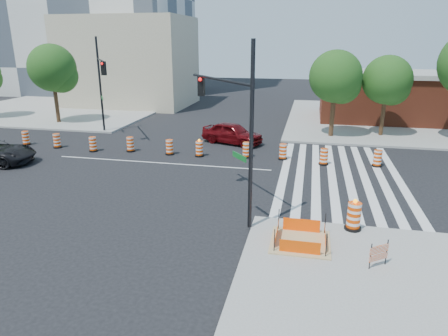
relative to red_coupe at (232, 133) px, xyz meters
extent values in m
plane|color=black|center=(-3.44, -5.92, -0.79)|extent=(120.00, 120.00, 0.00)
cube|color=gray|center=(14.56, 12.08, -0.72)|extent=(22.00, 22.00, 0.15)
cube|color=gray|center=(-21.44, 12.08, -0.72)|extent=(22.00, 22.00, 0.15)
cube|color=silver|center=(4.36, -5.92, -0.78)|extent=(0.45, 13.50, 0.01)
cube|color=silver|center=(5.26, -5.92, -0.78)|extent=(0.45, 13.50, 0.01)
cube|color=silver|center=(6.16, -5.92, -0.78)|extent=(0.45, 13.50, 0.01)
cube|color=silver|center=(7.06, -5.92, -0.78)|extent=(0.45, 13.50, 0.01)
cube|color=silver|center=(7.96, -5.92, -0.78)|extent=(0.45, 13.50, 0.01)
cube|color=silver|center=(8.86, -5.92, -0.78)|extent=(0.45, 13.50, 0.01)
cube|color=silver|center=(9.76, -5.92, -0.78)|extent=(0.45, 13.50, 0.01)
cube|color=silver|center=(10.66, -5.92, -0.78)|extent=(0.45, 13.50, 0.01)
cube|color=silver|center=(-3.44, -5.92, -0.79)|extent=(14.00, 0.12, 0.01)
cube|color=tan|center=(5.56, -14.92, -0.62)|extent=(2.20, 2.20, 0.05)
cube|color=#FF4E05|center=(5.56, -15.82, -0.37)|extent=(1.44, 0.02, 0.55)
cube|color=#FF4E05|center=(5.56, -14.02, -0.37)|extent=(1.44, 0.02, 0.55)
cube|color=#FF4E05|center=(4.66, -14.92, -0.37)|extent=(0.02, 1.44, 0.55)
cube|color=#FF4E05|center=(6.46, -14.92, -0.37)|extent=(0.02, 1.44, 0.55)
cylinder|color=black|center=(4.66, -15.82, -0.19)|extent=(0.04, 0.04, 0.90)
cylinder|color=black|center=(6.46, -15.82, -0.19)|extent=(0.04, 0.04, 0.90)
cylinder|color=black|center=(4.66, -14.02, -0.19)|extent=(0.04, 0.04, 0.90)
cylinder|color=black|center=(6.46, -14.02, -0.19)|extent=(0.04, 0.04, 0.90)
cube|color=brown|center=(14.56, 12.08, 1.31)|extent=(16.00, 8.00, 4.20)
cube|color=gray|center=(14.56, 12.08, 3.61)|extent=(16.50, 8.50, 0.40)
cube|color=tan|center=(-15.44, 16.08, 4.21)|extent=(14.00, 10.00, 10.00)
imported|color=#53070A|center=(0.00, 0.00, 0.00)|extent=(5.00, 3.31, 1.58)
cylinder|color=black|center=(3.48, -14.00, 3.02)|extent=(0.16, 0.16, 7.32)
cylinder|color=black|center=(1.75, -11.87, 5.03)|extent=(3.54, 4.33, 0.11)
cube|color=black|center=(0.54, -10.38, 4.57)|extent=(0.29, 0.26, 0.91)
sphere|color=#FF0C0C|center=(0.54, -10.56, 4.89)|extent=(0.16, 0.16, 0.16)
cube|color=#0C591E|center=(2.91, -13.29, 2.10)|extent=(0.72, 0.88, 0.23)
cylinder|color=black|center=(-11.32, 1.53, 3.14)|extent=(0.17, 0.17, 7.56)
cylinder|color=black|center=(-9.77, -0.84, 5.22)|extent=(3.20, 4.81, 0.11)
cube|color=black|center=(-8.68, -2.50, 4.74)|extent=(0.30, 0.26, 0.94)
sphere|color=#FF0C0C|center=(-8.68, -2.68, 5.08)|extent=(0.17, 0.17, 0.17)
cube|color=#0C591E|center=(-10.80, 0.74, 2.19)|extent=(0.65, 0.97, 0.24)
cylinder|color=black|center=(7.57, -13.34, -0.58)|extent=(0.67, 0.67, 0.11)
cylinder|color=#E74304|center=(7.57, -13.34, -0.03)|extent=(0.53, 0.53, 1.06)
sphere|color=#FF990C|center=(7.57, -13.34, 0.58)|extent=(0.18, 0.18, 0.18)
cube|color=#E74304|center=(8.14, -16.05, 0.01)|extent=(0.66, 0.50, 0.26)
cube|color=#E74304|center=(8.14, -16.05, -0.29)|extent=(0.66, 0.50, 0.20)
cylinder|color=black|center=(7.86, -16.26, -0.18)|extent=(0.04, 0.04, 0.93)
cylinder|color=black|center=(8.43, -15.84, -0.18)|extent=(0.04, 0.04, 0.93)
cylinder|color=#382314|center=(-17.26, 3.96, 1.45)|extent=(0.35, 0.35, 4.49)
sphere|color=#154C17|center=(-17.26, 3.96, 4.26)|extent=(4.21, 4.21, 4.21)
sphere|color=#154C17|center=(-16.72, 4.29, 3.56)|extent=(3.09, 3.09, 3.09)
sphere|color=#154C17|center=(-17.70, 3.75, 3.84)|extent=(2.81, 2.81, 2.81)
cylinder|color=#382314|center=(7.31, 3.53, 1.33)|extent=(0.35, 0.35, 4.25)
sphere|color=#154C17|center=(7.31, 3.53, 3.99)|extent=(3.98, 3.98, 3.98)
sphere|color=#154C17|center=(7.87, 3.86, 3.32)|extent=(2.92, 2.92, 2.92)
sphere|color=#154C17|center=(6.87, 3.31, 3.59)|extent=(2.65, 2.65, 2.65)
cylinder|color=#382314|center=(11.24, 4.66, 1.21)|extent=(0.31, 0.31, 4.00)
sphere|color=#154C17|center=(11.24, 4.66, 3.70)|extent=(3.75, 3.75, 3.75)
sphere|color=#154C17|center=(11.73, 4.96, 3.08)|extent=(2.75, 2.75, 2.75)
sphere|color=#154C17|center=(10.85, 4.47, 3.33)|extent=(2.50, 2.50, 2.50)
cylinder|color=black|center=(-14.82, -3.70, -0.74)|extent=(0.60, 0.60, 0.10)
cylinder|color=#E74304|center=(-14.82, -3.70, -0.24)|extent=(0.48, 0.48, 0.95)
cylinder|color=black|center=(-12.07, -3.95, -0.74)|extent=(0.60, 0.60, 0.10)
cylinder|color=#E74304|center=(-12.07, -3.95, -0.24)|extent=(0.48, 0.48, 0.95)
cylinder|color=black|center=(-9.03, -4.30, -0.74)|extent=(0.60, 0.60, 0.10)
cylinder|color=#E74304|center=(-9.03, -4.30, -0.24)|extent=(0.48, 0.48, 0.95)
cylinder|color=black|center=(-6.47, -3.77, -0.74)|extent=(0.60, 0.60, 0.10)
cylinder|color=#E74304|center=(-6.47, -3.77, -0.24)|extent=(0.48, 0.48, 0.95)
cylinder|color=black|center=(-3.54, -3.93, -0.74)|extent=(0.60, 0.60, 0.10)
cylinder|color=#E74304|center=(-3.54, -3.93, -0.24)|extent=(0.48, 0.48, 0.95)
cylinder|color=black|center=(-1.45, -3.93, -0.74)|extent=(0.60, 0.60, 0.10)
cylinder|color=#E74304|center=(-1.45, -3.93, -0.24)|extent=(0.48, 0.48, 0.95)
sphere|color=#FF990C|center=(-1.45, -3.93, 0.31)|extent=(0.16, 0.16, 0.16)
cylinder|color=black|center=(1.65, -3.52, -0.74)|extent=(0.60, 0.60, 0.10)
cylinder|color=#E74304|center=(1.65, -3.52, -0.24)|extent=(0.48, 0.48, 0.95)
cylinder|color=black|center=(4.04, -3.45, -0.74)|extent=(0.60, 0.60, 0.10)
cylinder|color=#E74304|center=(4.04, -3.45, -0.24)|extent=(0.48, 0.48, 0.95)
cylinder|color=black|center=(6.62, -4.10, -0.74)|extent=(0.60, 0.60, 0.10)
cylinder|color=#E74304|center=(6.62, -4.10, -0.24)|extent=(0.48, 0.48, 0.95)
cylinder|color=black|center=(9.82, -3.78, -0.74)|extent=(0.60, 0.60, 0.10)
cylinder|color=#E74304|center=(9.82, -3.78, -0.24)|extent=(0.48, 0.48, 0.95)
camera|label=1|loc=(5.61, -28.64, 6.61)|focal=32.00mm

